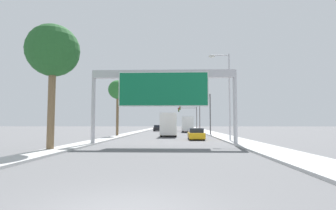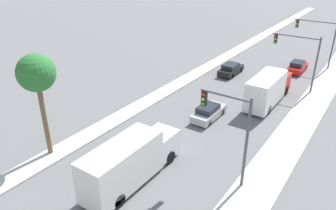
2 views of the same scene
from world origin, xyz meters
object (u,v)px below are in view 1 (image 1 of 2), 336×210
(truck_box_secondary, at_px, (169,125))
(palm_tree_background, at_px, (118,91))
(car_mid_left, at_px, (171,130))
(traffic_light_mid_block, at_px, (193,113))
(car_far_left, at_px, (158,128))
(sign_gantry, at_px, (163,85))
(palm_tree_foreground, at_px, (53,52))
(car_mid_center, at_px, (196,134))
(truck_box_primary, at_px, (187,124))
(street_lamp_right, at_px, (227,90))
(traffic_light_far_intersection, at_px, (190,114))
(car_far_center, at_px, (186,128))
(traffic_light_near_intersection, at_px, (204,108))

(truck_box_secondary, xyz_separation_m, palm_tree_background, (-7.66, -1.05, 5.11))
(car_mid_left, relative_size, traffic_light_mid_block, 0.68)
(car_far_left, xyz_separation_m, traffic_light_mid_block, (8.57, -0.47, 3.75))
(sign_gantry, bearing_deg, palm_tree_foreground, -146.85)
(car_mid_center, relative_size, truck_box_primary, 0.51)
(car_mid_center, relative_size, traffic_light_mid_block, 0.70)
(traffic_light_mid_block, height_order, street_lamp_right, street_lamp_right)
(sign_gantry, height_order, truck_box_secondary, sign_gantry)
(traffic_light_far_intersection, bearing_deg, truck_box_secondary, -98.38)
(car_mid_center, relative_size, palm_tree_background, 0.54)
(car_mid_center, height_order, truck_box_secondary, truck_box_secondary)
(car_far_center, relative_size, street_lamp_right, 0.46)
(palm_tree_background, bearing_deg, truck_box_primary, 60.13)
(palm_tree_foreground, xyz_separation_m, palm_tree_background, (0.14, 20.28, -0.30))
(car_mid_left, height_order, street_lamp_right, street_lamp_right)
(car_far_left, height_order, truck_box_secondary, truck_box_secondary)
(truck_box_secondary, bearing_deg, traffic_light_mid_block, 78.03)
(traffic_light_far_intersection, height_order, street_lamp_right, street_lamp_right)
(car_mid_left, bearing_deg, palm_tree_foreground, -103.30)
(truck_box_secondary, relative_size, palm_tree_foreground, 0.96)
(truck_box_primary, relative_size, truck_box_secondary, 1.01)
(car_far_left, height_order, street_lamp_right, street_lamp_right)
(car_mid_left, xyz_separation_m, palm_tree_foreground, (-7.80, -32.99, 6.47))
(traffic_light_mid_block, height_order, palm_tree_background, palm_tree_background)
(car_mid_left, height_order, palm_tree_foreground, palm_tree_foreground)
(traffic_light_near_intersection, bearing_deg, traffic_light_far_intersection, 91.33)
(truck_box_secondary, xyz_separation_m, traffic_light_near_intersection, (5.69, 3.92, 2.78))
(car_mid_center, height_order, palm_tree_background, palm_tree_background)
(sign_gantry, height_order, car_far_left, sign_gantry)
(car_mid_center, bearing_deg, truck_box_primary, 90.00)
(sign_gantry, relative_size, street_lamp_right, 1.40)
(car_far_left, distance_m, palm_tree_background, 26.49)
(sign_gantry, height_order, car_mid_center, sign_gantry)
(sign_gantry, relative_size, car_far_left, 2.98)
(traffic_light_mid_block, xyz_separation_m, traffic_light_far_intersection, (-0.08, 10.00, 0.02))
(traffic_light_near_intersection, bearing_deg, traffic_light_mid_block, 91.77)
(truck_box_secondary, height_order, traffic_light_mid_block, traffic_light_mid_block)
(traffic_light_near_intersection, distance_m, street_lamp_right, 15.66)
(car_far_left, relative_size, car_far_center, 1.03)
(car_far_center, distance_m, car_mid_left, 19.06)
(traffic_light_mid_block, xyz_separation_m, palm_tree_background, (-12.73, -24.96, 2.39))
(car_far_center, height_order, car_mid_left, car_far_center)
(car_far_center, height_order, truck_box_primary, truck_box_primary)
(traffic_light_mid_block, distance_m, palm_tree_background, 28.12)
(palm_tree_foreground, bearing_deg, car_mid_center, 49.50)
(car_far_center, xyz_separation_m, car_mid_left, (-3.50, -18.74, -0.03))
(car_mid_left, xyz_separation_m, traffic_light_mid_block, (5.07, 12.25, 3.78))
(truck_box_primary, bearing_deg, car_mid_center, -90.00)
(car_far_center, bearing_deg, traffic_light_far_intersection, 66.96)
(palm_tree_background, bearing_deg, traffic_light_far_intersection, 70.11)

